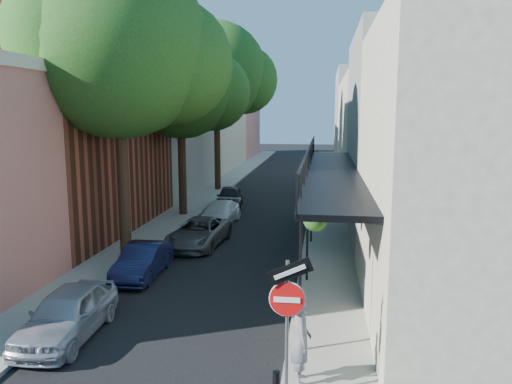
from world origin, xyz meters
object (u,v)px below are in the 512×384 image
(sign_post, at_px, (287,305))
(parked_car_b, at_px, (143,261))
(oak_near, at_px, (132,51))
(pedestrian, at_px, (301,341))
(parked_car_a, at_px, (67,314))
(oak_mid, at_px, (188,85))
(oak_far, at_px, (223,74))
(parked_car_e, at_px, (230,197))
(parked_car_c, at_px, (199,233))
(parked_car_d, at_px, (220,213))

(sign_post, height_order, parked_car_b, sign_post)
(oak_near, distance_m, pedestrian, 12.94)
(parked_car_a, distance_m, pedestrian, 6.12)
(oak_near, height_order, oak_mid, oak_near)
(oak_far, height_order, parked_car_e, oak_far)
(parked_car_a, bearing_deg, oak_near, 94.83)
(oak_far, bearing_deg, oak_near, -90.04)
(parked_car_c, bearing_deg, oak_mid, 112.48)
(oak_far, relative_size, parked_car_d, 3.10)
(parked_car_c, xyz_separation_m, pedestrian, (4.80, -10.39, 0.42))
(parked_car_b, distance_m, parked_car_e, 12.89)
(sign_post, bearing_deg, parked_car_e, 103.88)
(parked_car_b, bearing_deg, sign_post, -52.43)
(sign_post, xyz_separation_m, oak_near, (-6.53, 9.29, 5.84))
(sign_post, xyz_separation_m, pedestrian, (0.24, 0.66, -1.03))
(oak_near, relative_size, parked_car_c, 2.72)
(oak_mid, height_order, parked_car_d, oak_mid)
(sign_post, bearing_deg, parked_car_d, 106.52)
(oak_near, relative_size, parked_car_e, 3.12)
(parked_car_a, bearing_deg, parked_car_d, 83.24)
(oak_far, xyz_separation_m, parked_car_b, (1.02, -19.36, -7.69))
(parked_car_c, distance_m, parked_car_d, 4.31)
(sign_post, distance_m, oak_far, 27.80)
(sign_post, distance_m, parked_car_b, 8.96)
(sign_post, height_order, oak_mid, oak_mid)
(parked_car_e, bearing_deg, parked_car_d, -92.96)
(sign_post, bearing_deg, parked_car_b, 128.37)
(parked_car_b, distance_m, parked_car_c, 4.23)
(parked_car_a, bearing_deg, oak_far, 90.07)
(parked_car_a, height_order, parked_car_e, parked_car_a)
(parked_car_d, relative_size, pedestrian, 2.17)
(parked_car_a, height_order, pedestrian, pedestrian)
(parked_car_b, distance_m, pedestrian, 8.51)
(oak_mid, height_order, parked_car_b, oak_mid)
(oak_far, height_order, parked_car_c, oak_far)
(oak_mid, bearing_deg, parked_car_c, -71.96)
(parked_car_a, bearing_deg, oak_mid, 91.49)
(sign_post, height_order, parked_car_d, sign_post)
(parked_car_d, distance_m, pedestrian, 15.48)
(oak_far, bearing_deg, parked_car_b, -86.97)
(parked_car_b, xyz_separation_m, parked_car_e, (0.60, 12.88, 0.05))
(pedestrian, bearing_deg, oak_near, 29.51)
(parked_car_c, relative_size, parked_car_e, 1.15)
(oak_near, xyz_separation_m, oak_mid, (-0.05, 7.97, -0.82))
(parked_car_a, bearing_deg, parked_car_e, 85.54)
(oak_near, height_order, pedestrian, oak_near)
(oak_mid, distance_m, oak_far, 9.12)
(parked_car_d, bearing_deg, oak_near, -104.02)
(oak_mid, distance_m, parked_car_c, 9.19)
(oak_near, xyz_separation_m, parked_car_b, (1.04, -2.35, -7.31))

